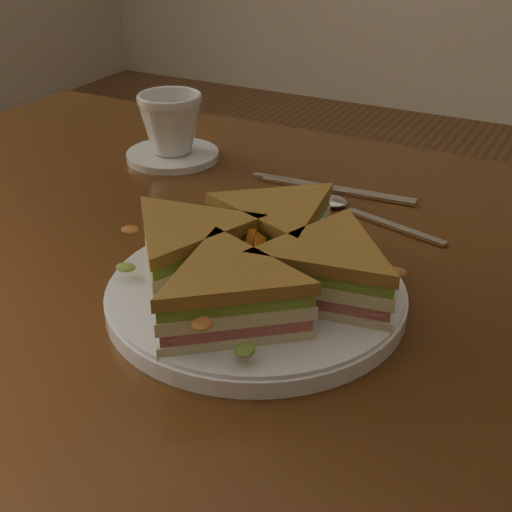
% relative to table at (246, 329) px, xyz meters
% --- Properties ---
extents(table, '(1.20, 0.80, 0.75)m').
position_rel_table_xyz_m(table, '(0.00, 0.00, 0.00)').
color(table, '#361D0C').
rests_on(table, ground).
extents(plate, '(0.28, 0.28, 0.02)m').
position_rel_table_xyz_m(plate, '(0.06, -0.08, 0.11)').
color(plate, silver).
rests_on(plate, table).
extents(sandwich_wedges, '(0.31, 0.31, 0.06)m').
position_rel_table_xyz_m(sandwich_wedges, '(0.06, -0.08, 0.14)').
color(sandwich_wedges, beige).
rests_on(sandwich_wedges, plate).
extents(crisps_mound, '(0.09, 0.09, 0.05)m').
position_rel_table_xyz_m(crisps_mound, '(0.06, -0.08, 0.14)').
color(crisps_mound, '#BD6518').
rests_on(crisps_mound, plate).
extents(spoon, '(0.18, 0.06, 0.01)m').
position_rel_table_xyz_m(spoon, '(0.05, 0.15, 0.10)').
color(spoon, silver).
rests_on(spoon, table).
extents(knife, '(0.22, 0.03, 0.00)m').
position_rel_table_xyz_m(knife, '(0.01, 0.20, 0.10)').
color(knife, silver).
rests_on(knife, table).
extents(saucer, '(0.13, 0.13, 0.01)m').
position_rel_table_xyz_m(saucer, '(-0.22, 0.20, 0.10)').
color(saucer, silver).
rests_on(saucer, table).
extents(coffee_cup, '(0.10, 0.10, 0.08)m').
position_rel_table_xyz_m(coffee_cup, '(-0.22, 0.20, 0.15)').
color(coffee_cup, silver).
rests_on(coffee_cup, saucer).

